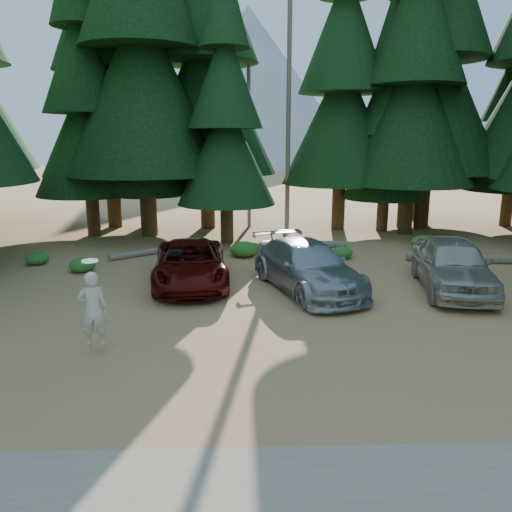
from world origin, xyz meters
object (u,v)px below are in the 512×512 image
object	(u,v)px
silver_minivan_right	(453,264)
log_left	(151,252)
silver_minivan_center	(307,266)
log_mid	(306,244)
red_pickup	(190,263)
log_right	(479,258)
frisbee_player	(93,309)

from	to	relation	value
silver_minivan_right	log_left	distance (m)	12.11
silver_minivan_center	log_mid	size ratio (longest dim) A/B	1.47
red_pickup	log_right	size ratio (longest dim) A/B	0.93
silver_minivan_center	log_right	distance (m)	8.16
frisbee_player	log_mid	bearing A→B (deg)	-128.08
silver_minivan_right	log_mid	size ratio (longest dim) A/B	1.38
log_right	silver_minivan_right	bearing A→B (deg)	-116.07
silver_minivan_center	silver_minivan_right	size ratio (longest dim) A/B	1.07
frisbee_player	log_mid	world-z (taller)	frisbee_player
silver_minivan_right	log_right	world-z (taller)	silver_minivan_right
silver_minivan_center	log_left	size ratio (longest dim) A/B	1.44
red_pickup	silver_minivan_center	xyz separation A→B (m)	(3.91, -0.80, 0.06)
red_pickup	log_right	world-z (taller)	red_pickup
silver_minivan_right	frisbee_player	xyz separation A→B (m)	(-10.34, -4.62, 0.21)
silver_minivan_right	log_mid	bearing A→B (deg)	129.71
log_left	log_right	distance (m)	13.55
silver_minivan_right	log_mid	world-z (taller)	silver_minivan_right
frisbee_player	log_mid	xyz separation A→B (m)	(6.43, 11.46, -0.94)
frisbee_player	silver_minivan_center	bearing A→B (deg)	-147.97
red_pickup	frisbee_player	world-z (taller)	frisbee_player
silver_minivan_center	frisbee_player	world-z (taller)	frisbee_player
log_left	log_right	bearing A→B (deg)	-43.54
frisbee_player	log_left	world-z (taller)	frisbee_player
silver_minivan_right	log_left	bearing A→B (deg)	163.01
red_pickup	frisbee_player	xyz separation A→B (m)	(-1.68, -5.63, 0.36)
red_pickup	frisbee_player	size ratio (longest dim) A/B	2.55
frisbee_player	log_mid	distance (m)	13.18
silver_minivan_right	log_left	xyz separation A→B (m)	(-10.78, 5.47, -0.74)
frisbee_player	log_right	distance (m)	15.40
silver_minivan_right	log_mid	distance (m)	7.92
frisbee_player	log_left	xyz separation A→B (m)	(-0.43, 10.09, -0.95)
silver_minivan_center	log_left	bearing A→B (deg)	120.18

